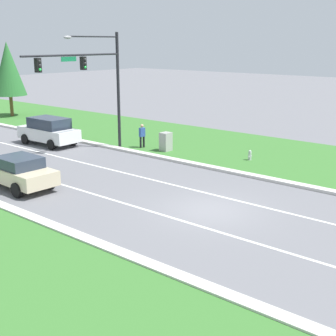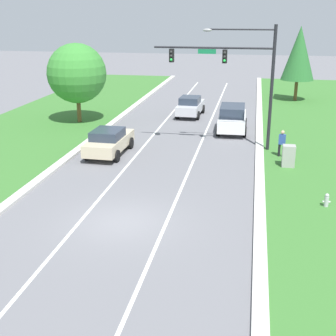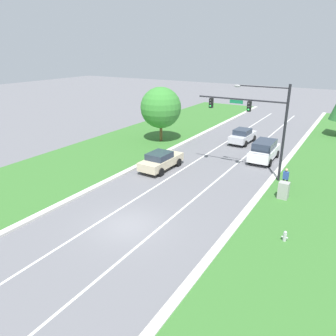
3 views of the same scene
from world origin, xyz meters
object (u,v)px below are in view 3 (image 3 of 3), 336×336
(traffic_signal_mast, at_px, (258,116))
(silver_sedan, at_px, (243,136))
(white_suv, at_px, (264,150))
(champagne_sedan, at_px, (161,160))
(utility_cabinet, at_px, (283,191))
(fire_hydrant, at_px, (285,237))
(pedestrian, at_px, (286,178))
(oak_near_left_tree, at_px, (161,108))

(traffic_signal_mast, relative_size, silver_sedan, 1.73)
(white_suv, bearing_deg, traffic_signal_mast, -86.36)
(champagne_sedan, relative_size, silver_sedan, 1.07)
(utility_cabinet, height_order, fire_hydrant, utility_cabinet)
(utility_cabinet, xyz_separation_m, pedestrian, (-0.29, 1.85, 0.29))
(utility_cabinet, bearing_deg, white_suv, 114.57)
(champagne_sedan, xyz_separation_m, utility_cabinet, (10.68, -0.67, -0.18))
(utility_cabinet, distance_m, pedestrian, 1.89)
(silver_sedan, bearing_deg, oak_near_left_tree, -151.06)
(champagne_sedan, distance_m, utility_cabinet, 10.70)
(traffic_signal_mast, height_order, white_suv, traffic_signal_mast)
(fire_hydrant, distance_m, oak_near_left_tree, 22.19)
(traffic_signal_mast, xyz_separation_m, silver_sedan, (-4.10, 9.28, -4.26))
(utility_cabinet, distance_m, oak_near_left_tree, 17.94)
(utility_cabinet, relative_size, oak_near_left_tree, 0.21)
(white_suv, relative_size, utility_cabinet, 3.69)
(white_suv, relative_size, champagne_sedan, 1.02)
(silver_sedan, relative_size, fire_hydrant, 6.32)
(champagne_sedan, xyz_separation_m, pedestrian, (10.38, 1.18, 0.10))
(fire_hydrant, bearing_deg, white_suv, 110.25)
(pedestrian, height_order, oak_near_left_tree, oak_near_left_tree)
(white_suv, bearing_deg, fire_hydrant, -70.86)
(silver_sedan, xyz_separation_m, pedestrian, (6.99, -10.66, 0.09))
(white_suv, height_order, champagne_sedan, white_suv)
(traffic_signal_mast, xyz_separation_m, white_suv, (-0.38, 4.56, -4.11))
(silver_sedan, height_order, fire_hydrant, silver_sedan)
(champagne_sedan, bearing_deg, fire_hydrant, -25.89)
(champagne_sedan, xyz_separation_m, oak_near_left_tree, (-4.84, 7.73, 3.03))
(traffic_signal_mast, distance_m, pedestrian, 5.26)
(champagne_sedan, bearing_deg, utility_cabinet, -2.15)
(pedestrian, bearing_deg, utility_cabinet, 111.53)
(fire_hydrant, bearing_deg, utility_cabinet, 103.77)
(champagne_sedan, xyz_separation_m, silver_sedan, (3.40, 11.84, 0.01))
(traffic_signal_mast, relative_size, fire_hydrant, 10.95)
(traffic_signal_mast, relative_size, champagne_sedan, 1.62)
(champagne_sedan, bearing_deg, silver_sedan, 75.44)
(pedestrian, relative_size, oak_near_left_tree, 0.28)
(white_suv, relative_size, pedestrian, 2.84)
(utility_cabinet, relative_size, fire_hydrant, 1.86)
(fire_hydrant, bearing_deg, oak_near_left_tree, 140.42)
(champagne_sedan, height_order, fire_hydrant, champagne_sedan)
(pedestrian, height_order, fire_hydrant, pedestrian)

